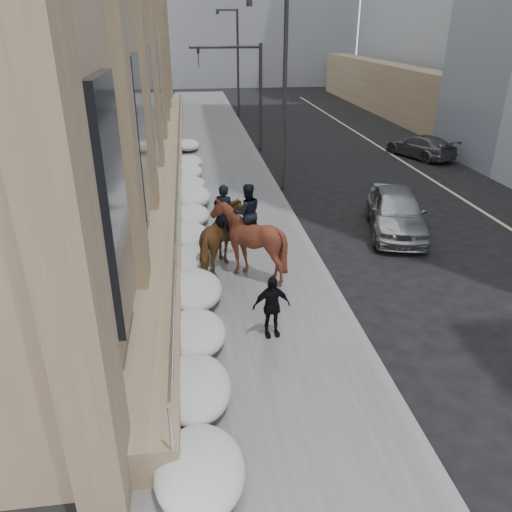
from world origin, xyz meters
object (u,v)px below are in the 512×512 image
at_px(pedestrian, 271,306).
at_px(car_grey, 420,146).
at_px(car_silver, 396,211).
at_px(mounted_horse_right, 248,237).
at_px(mounted_horse_left, 222,237).

xyz_separation_m(pedestrian, car_grey, (11.35, 16.85, -0.27)).
relative_size(pedestrian, car_grey, 0.36).
height_order(pedestrian, car_silver, pedestrian).
height_order(pedestrian, car_grey, pedestrian).
relative_size(mounted_horse_right, car_silver, 0.59).
height_order(mounted_horse_right, car_grey, mounted_horse_right).
distance_m(mounted_horse_left, pedestrian, 3.83).
bearing_deg(pedestrian, car_silver, 41.07).
bearing_deg(pedestrian, mounted_horse_left, 96.71).
xyz_separation_m(mounted_horse_left, mounted_horse_right, (0.72, -0.48, 0.16)).
xyz_separation_m(mounted_horse_right, car_silver, (5.78, 2.96, -0.54)).
relative_size(car_silver, car_grey, 1.08).
bearing_deg(mounted_horse_right, car_grey, -138.07).
height_order(mounted_horse_left, pedestrian, mounted_horse_left).
xyz_separation_m(car_silver, car_grey, (5.74, 10.65, -0.17)).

